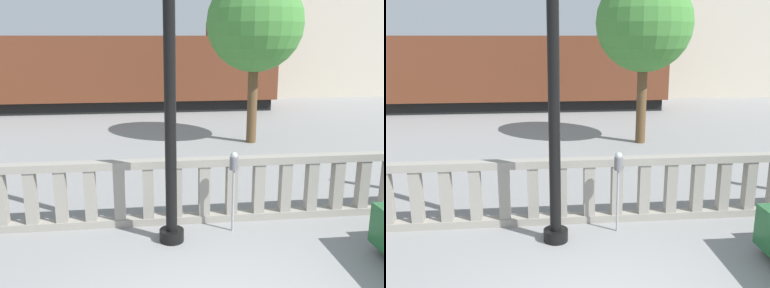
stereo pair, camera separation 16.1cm
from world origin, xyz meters
TOP-DOWN VIEW (x-y plane):
  - balustrade at (0.00, 3.18)m, footprint 17.77×0.24m
  - lamppost at (-0.41, 2.45)m, footprint 0.42×0.42m
  - parking_meter at (0.71, 2.71)m, footprint 0.15×0.15m
  - train_near at (-4.35, 16.17)m, footprint 19.94×2.61m
  - building_block at (12.47, 23.45)m, footprint 13.71×8.84m
  - tree_left at (2.72, 9.17)m, footprint 3.04×3.04m

SIDE VIEW (x-z plane):
  - balustrade at x=0.00m, z-range 0.00..1.24m
  - parking_meter at x=0.71m, z-range 0.42..1.89m
  - train_near at x=-4.35m, z-range -0.20..3.83m
  - lamppost at x=-0.41m, z-range -0.13..5.09m
  - tree_left at x=2.72m, z-range 1.12..6.46m
  - building_block at x=12.47m, z-range 0.00..11.17m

